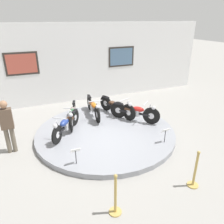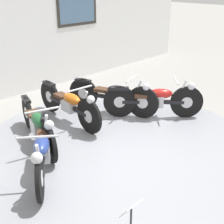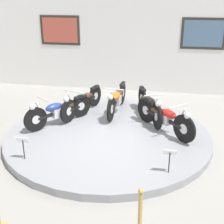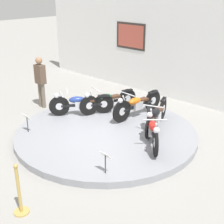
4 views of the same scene
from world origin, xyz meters
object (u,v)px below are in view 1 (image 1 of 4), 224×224
object	(u,v)px
motorcycle_red	(135,112)
info_placard_front_centre	(165,132)
motorcycle_blue	(66,124)
visitor_standing	(7,124)
motorcycle_black	(117,106)
info_placard_front_left	(76,152)
stanchion_post_right_of_entry	(195,174)
motorcycle_green	(73,114)
stanchion_post_left_of_entry	(115,200)
motorcycle_orange	(93,107)

from	to	relation	value
motorcycle_red	info_placard_front_centre	bearing A→B (deg)	-86.36
motorcycle_blue	visitor_standing	bearing A→B (deg)	-174.55
motorcycle_black	info_placard_front_left	distance (m)	3.49
stanchion_post_right_of_entry	visitor_standing	bearing A→B (deg)	140.74
motorcycle_black	motorcycle_red	size ratio (longest dim) A/B	1.26
info_placard_front_left	info_placard_front_centre	size ratio (longest dim) A/B	1.00
motorcycle_blue	motorcycle_green	world-z (taller)	motorcycle_green
motorcycle_green	motorcycle_red	bearing A→B (deg)	-18.27
motorcycle_blue	info_placard_front_left	size ratio (longest dim) A/B	3.08
motorcycle_black	visitor_standing	size ratio (longest dim) A/B	1.11
info_placard_front_left	info_placard_front_centre	world-z (taller)	same
stanchion_post_left_of_entry	visitor_standing	bearing A→B (deg)	120.89
info_placard_front_centre	motorcycle_red	bearing A→B (deg)	93.64
motorcycle_red	stanchion_post_left_of_entry	xyz separation A→B (m)	(-2.41, -3.58, -0.22)
motorcycle_orange	stanchion_post_right_of_entry	bearing A→B (deg)	-77.04
visitor_standing	stanchion_post_right_of_entry	bearing A→B (deg)	-39.26
stanchion_post_right_of_entry	info_placard_front_left	bearing A→B (deg)	144.67
visitor_standing	stanchion_post_left_of_entry	bearing A→B (deg)	-59.11
motorcycle_blue	stanchion_post_left_of_entry	world-z (taller)	stanchion_post_left_of_entry
stanchion_post_left_of_entry	motorcycle_blue	bearing A→B (deg)	94.48
motorcycle_green	visitor_standing	bearing A→B (deg)	-157.04
visitor_standing	motorcycle_red	bearing A→B (deg)	2.22
motorcycle_green	visitor_standing	size ratio (longest dim) A/B	1.10
motorcycle_red	stanchion_post_left_of_entry	size ratio (longest dim) A/B	1.47
motorcycle_black	motorcycle_green	bearing A→B (deg)	-179.90
motorcycle_orange	visitor_standing	world-z (taller)	visitor_standing
motorcycle_black	stanchion_post_right_of_entry	bearing A→B (deg)	-88.17
motorcycle_blue	visitor_standing	xyz separation A→B (m)	(-1.76, -0.17, 0.43)
motorcycle_blue	motorcycle_green	bearing A→B (deg)	60.94
motorcycle_black	info_placard_front_centre	distance (m)	2.60
motorcycle_red	info_placard_front_left	bearing A→B (deg)	-147.47
motorcycle_blue	motorcycle_orange	size ratio (longest dim) A/B	0.78
motorcycle_blue	motorcycle_black	world-z (taller)	motorcycle_black
motorcycle_green	info_placard_front_centre	size ratio (longest dim) A/B	3.69
motorcycle_red	motorcycle_green	bearing A→B (deg)	161.73
motorcycle_blue	info_placard_front_left	distance (m)	1.79
motorcycle_green	motorcycle_black	size ratio (longest dim) A/B	0.99
info_placard_front_left	visitor_standing	distance (m)	2.35
motorcycle_orange	motorcycle_red	world-z (taller)	motorcycle_orange
motorcycle_black	info_placard_front_centre	size ratio (longest dim) A/B	3.72
motorcycle_red	stanchion_post_right_of_entry	size ratio (longest dim) A/B	1.47
motorcycle_green	motorcycle_black	distance (m)	1.85
motorcycle_blue	visitor_standing	size ratio (longest dim) A/B	0.92
motorcycle_orange	stanchion_post_left_of_entry	bearing A→B (deg)	-102.89
motorcycle_red	visitor_standing	world-z (taller)	visitor_standing
motorcycle_black	stanchion_post_left_of_entry	xyz separation A→B (m)	(-1.99, -4.34, -0.22)
info_placard_front_centre	visitor_standing	xyz separation A→B (m)	(-4.57, 1.62, 0.44)
motorcycle_black	info_placard_front_left	world-z (taller)	motorcycle_black
motorcycle_green	motorcycle_black	xyz separation A→B (m)	(1.85, 0.00, 0.02)
info_placard_front_centre	stanchion_post_right_of_entry	world-z (taller)	stanchion_post_right_of_entry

